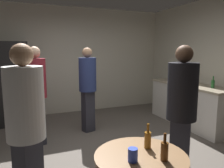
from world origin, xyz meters
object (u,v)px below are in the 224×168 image
person_in_maroon_shirt (36,89)px  person_in_navy_shirt (88,83)px  beer_bottle_brown (164,151)px  plastic_cup_blue (133,155)px  wine_bottle_on_counter (178,76)px  refrigerator (12,83)px  person_in_white_shirt (26,122)px  kettle (183,80)px  foreground_table (141,167)px  beer_bottle_amber (148,139)px  person_in_black_shirt (182,106)px  beer_bottle_on_counter (213,84)px

person_in_maroon_shirt → person_in_navy_shirt: 1.02m
beer_bottle_brown → plastic_cup_blue: bearing=161.6°
wine_bottle_on_counter → plastic_cup_blue: wine_bottle_on_counter is taller
refrigerator → person_in_white_shirt: size_ratio=1.07×
kettle → person_in_white_shirt: (-3.30, -1.83, 0.01)m
wine_bottle_on_counter → foreground_table: 3.60m
beer_bottle_amber → person_in_white_shirt: person_in_white_shirt is taller
plastic_cup_blue → foreground_table: bearing=30.6°
foreground_table → person_in_navy_shirt: bearing=83.8°
refrigerator → person_in_maroon_shirt: refrigerator is taller
foreground_table → person_in_black_shirt: (0.78, 0.44, 0.35)m
kettle → person_in_white_shirt: size_ratio=0.15×
beer_bottle_brown → person_in_navy_shirt: (0.15, 2.75, 0.16)m
beer_bottle_on_counter → person_in_maroon_shirt: person_in_maroon_shirt is taller
refrigerator → person_in_white_shirt: (0.22, -3.20, 0.08)m
person_in_navy_shirt → person_in_white_shirt: bearing=-46.7°
wine_bottle_on_counter → foreground_table: size_ratio=0.39×
wine_bottle_on_counter → person_in_white_shirt: (-3.36, -2.09, -0.03)m
beer_bottle_brown → person_in_navy_shirt: size_ratio=0.14×
kettle → beer_bottle_amber: bearing=-135.5°
beer_bottle_brown → person_in_white_shirt: size_ratio=0.14×
beer_bottle_amber → person_in_navy_shirt: size_ratio=0.14×
wine_bottle_on_counter → person_in_maroon_shirt: 3.17m
kettle → plastic_cup_blue: size_ratio=2.22×
kettle → beer_bottle_brown: kettle is taller
kettle → foreground_table: size_ratio=0.30×
refrigerator → foreground_table: size_ratio=2.25×
foreground_table → beer_bottle_brown: beer_bottle_brown is taller
beer_bottle_brown → person_in_navy_shirt: bearing=86.8°
kettle → person_in_black_shirt: person_in_black_shirt is taller
person_in_maroon_shirt → beer_bottle_amber: bearing=6.8°
beer_bottle_on_counter → person_in_navy_shirt: size_ratio=0.14×
person_in_white_shirt → plastic_cup_blue: bearing=11.2°
wine_bottle_on_counter → beer_bottle_brown: wine_bottle_on_counter is taller
foreground_table → person_in_navy_shirt: size_ratio=0.48×
plastic_cup_blue → person_in_white_shirt: (-0.78, 0.58, 0.19)m
wine_bottle_on_counter → beer_bottle_on_counter: wine_bottle_on_counter is taller
beer_bottle_brown → person_in_maroon_shirt: 2.59m
refrigerator → person_in_black_shirt: refrigerator is taller
kettle → wine_bottle_on_counter: 0.27m
kettle → beer_bottle_brown: bearing=-132.4°
foreground_table → person_in_navy_shirt: (0.28, 2.60, 0.35)m
person_in_maroon_shirt → beer_bottle_on_counter: bearing=63.6°
kettle → beer_bottle_amber: kettle is taller
refrigerator → kettle: size_ratio=7.38×
beer_bottle_amber → person_in_black_shirt: person_in_black_shirt is taller
plastic_cup_blue → person_in_black_shirt: size_ratio=0.07×
beer_bottle_on_counter → person_in_maroon_shirt: 3.26m
beer_bottle_on_counter → person_in_white_shirt: bearing=-162.3°
beer_bottle_amber → person_in_navy_shirt: bearing=86.4°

